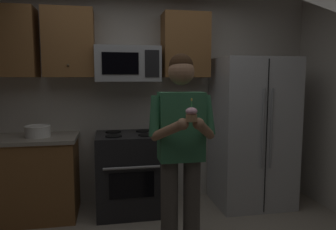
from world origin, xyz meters
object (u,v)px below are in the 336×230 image
microwave (128,64)px  refrigerator (252,132)px  bowl_large_white (38,131)px  person (181,145)px  oven_range (130,172)px  cupcake (191,114)px

microwave → refrigerator: 1.72m
bowl_large_white → person: 1.71m
microwave → bowl_large_white: 1.24m
microwave → bowl_large_white: microwave is taller
microwave → refrigerator: bearing=-6.0°
oven_range → refrigerator: bearing=-1.5°
refrigerator → bowl_large_white: (-2.49, 0.03, 0.09)m
refrigerator → bowl_large_white: refrigerator is taller
person → cupcake: bearing=-90.0°
refrigerator → person: 1.51m
microwave → refrigerator: (1.50, -0.16, -0.82)m
refrigerator → cupcake: 1.79m
bowl_large_white → refrigerator: bearing=-0.7°
oven_range → cupcake: bearing=-74.7°
bowl_large_white → cupcake: (1.37, -1.36, 0.30)m
microwave → bowl_large_white: bearing=-172.8°
bowl_large_white → microwave: bearing=7.2°
oven_range → person: bearing=-70.2°
cupcake → microwave: bearing=104.1°
microwave → bowl_large_white: size_ratio=2.70×
refrigerator → person: (-1.13, -1.00, 0.10)m
microwave → person: size_ratio=0.42×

